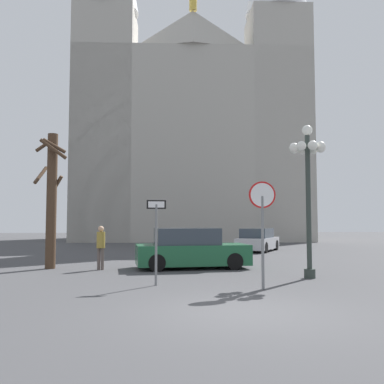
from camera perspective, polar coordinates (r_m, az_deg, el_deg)
The scene contains 9 objects.
ground_plane at distance 9.05m, azimuth 6.51°, elevation -15.65°, with size 120.00×120.00×0.00m, color #424244.
cathedral at distance 43.15m, azimuth -0.07°, elevation 10.60°, with size 22.37×14.50×39.62m.
stop_sign at distance 11.88m, azimuth 9.38°, elevation -2.90°, with size 0.74×0.08×2.94m.
one_way_arrow_sign at distance 12.45m, azimuth -4.81°, elevation -5.40°, with size 0.56×0.07×2.46m.
street_lamp at distance 14.56m, azimuth 15.21°, elevation 2.58°, with size 1.23×1.23×5.02m.
bare_tree at distance 17.66m, azimuth -18.26°, elevation -0.51°, with size 1.35×1.38×5.37m.
parked_car_near_green at distance 16.89m, azimuth -0.18°, elevation -7.69°, with size 4.49×2.25×1.57m.
parked_car_far_silver at distance 26.61m, azimuth 8.76°, elevation -6.41°, with size 3.50×4.36×1.40m.
pedestrian_walking at distance 16.74m, azimuth -12.08°, elevation -6.71°, with size 0.32×0.32×1.66m.
Camera 1 is at (-1.84, -8.67, 1.85)m, focal length 39.95 mm.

